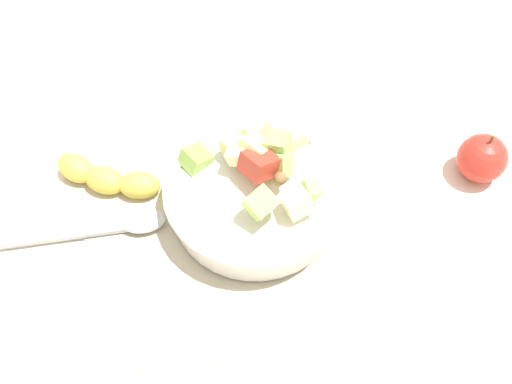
% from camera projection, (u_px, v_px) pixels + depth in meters
% --- Properties ---
extents(ground_plane, '(2.40, 2.40, 0.00)m').
position_uv_depth(ground_plane, '(265.00, 206.00, 0.79)').
color(ground_plane, silver).
extents(placemat, '(0.45, 0.32, 0.01)m').
position_uv_depth(placemat, '(265.00, 204.00, 0.79)').
color(placemat, '#BCB299').
rests_on(placemat, ground_plane).
extents(salad_bowl, '(0.23, 0.23, 0.10)m').
position_uv_depth(salad_bowl, '(257.00, 192.00, 0.75)').
color(salad_bowl, white).
rests_on(salad_bowl, placemat).
extents(serving_spoon, '(0.23, 0.10, 0.01)m').
position_uv_depth(serving_spoon, '(102.00, 227.00, 0.76)').
color(serving_spoon, '#B7B7BC').
rests_on(serving_spoon, placemat).
extents(whole_apple, '(0.07, 0.07, 0.08)m').
position_uv_depth(whole_apple, '(482.00, 158.00, 0.79)').
color(whole_apple, red).
rests_on(whole_apple, ground_plane).
extents(banana_whole, '(0.13, 0.13, 0.04)m').
position_uv_depth(banana_whole, '(107.00, 178.00, 0.79)').
color(banana_whole, yellow).
rests_on(banana_whole, ground_plane).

